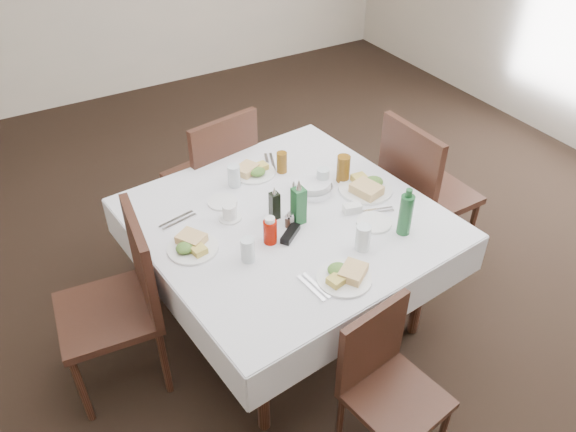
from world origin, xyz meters
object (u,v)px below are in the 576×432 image
object	(u,v)px
chair_north	(217,173)
coffee_mug	(230,212)
water_w	(248,250)
dining_table	(287,227)
chair_south	(385,378)
oil_cruet_dark	(275,205)
green_bottle	(406,214)
water_n	(234,176)
ketchup_bottle	(270,231)
oil_cruet_green	(299,204)
chair_east	(420,187)
water_e	(323,179)
bread_basket	(312,186)
water_s	(363,238)
chair_west	(124,295)

from	to	relation	value
chair_north	coffee_mug	size ratio (longest dim) A/B	8.09
water_w	coffee_mug	size ratio (longest dim) A/B	1.00
dining_table	chair_south	bearing A→B (deg)	-91.74
oil_cruet_dark	green_bottle	bearing A→B (deg)	-40.88
water_n	water_w	distance (m)	0.64
chair_south	ketchup_bottle	world-z (taller)	ketchup_bottle
water_n	oil_cruet_green	xyz separation A→B (m)	(0.14, -0.47, 0.05)
chair_east	oil_cruet_dark	bearing A→B (deg)	-179.21
water_e	bread_basket	xyz separation A→B (m)	(-0.06, 0.01, -0.03)
dining_table	oil_cruet_dark	bearing A→B (deg)	158.44
dining_table	bread_basket	distance (m)	0.29
dining_table	water_e	xyz separation A→B (m)	(0.30, 0.12, 0.14)
oil_cruet_green	water_e	bearing A→B (deg)	34.71
chair_east	oil_cruet_dark	distance (m)	1.07
chair_south	water_w	size ratio (longest dim) A/B	6.59
chair_east	water_n	distance (m)	1.17
chair_north	water_n	world-z (taller)	chair_north
water_w	green_bottle	size ratio (longest dim) A/B	0.47
water_e	chair_east	bearing A→B (deg)	-6.87
water_w	water_e	bearing A→B (deg)	27.04
water_s	coffee_mug	world-z (taller)	water_s
water_e	water_n	bearing A→B (deg)	145.69
chair_north	chair_west	size ratio (longest dim) A/B	1.01
chair_south	oil_cruet_green	size ratio (longest dim) A/B	3.14
water_w	oil_cruet_green	bearing A→B (deg)	20.44
water_n	water_s	world-z (taller)	water_s
water_s	oil_cruet_dark	world-z (taller)	oil_cruet_dark
chair_east	bread_basket	bearing A→B (deg)	173.27
chair_south	oil_cruet_green	bearing A→B (deg)	86.27
chair_south	ketchup_bottle	xyz separation A→B (m)	(-0.15, 0.77, 0.36)
water_w	ketchup_bottle	bearing A→B (deg)	22.63
chair_east	water_s	world-z (taller)	chair_east
chair_north	ketchup_bottle	xyz separation A→B (m)	(-0.14, -0.98, 0.26)
chair_west	green_bottle	size ratio (longest dim) A/B	3.79
oil_cruet_green	chair_east	bearing A→B (deg)	6.43
chair_north	oil_cruet_dark	size ratio (longest dim) A/B	5.14
dining_table	water_s	size ratio (longest dim) A/B	11.94
chair_west	water_s	distance (m)	1.21
dining_table	chair_north	size ratio (longest dim) A/B	1.60
dining_table	water_n	distance (m)	0.44
water_w	oil_cruet_dark	xyz separation A→B (m)	(0.27, 0.23, 0.02)
water_e	oil_cruet_green	xyz separation A→B (m)	(-0.27, -0.19, 0.05)
water_n	dining_table	bearing A→B (deg)	-74.32
chair_south	chair_west	world-z (taller)	chair_west
bread_basket	oil_cruet_green	size ratio (longest dim) A/B	0.86
oil_cruet_green	coffee_mug	bearing A→B (deg)	145.38
ketchup_bottle	green_bottle	bearing A→B (deg)	-23.84
chair_east	ketchup_bottle	distance (m)	1.19
oil_cruet_dark	ketchup_bottle	world-z (taller)	oil_cruet_dark
chair_south	chair_north	bearing A→B (deg)	90.41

